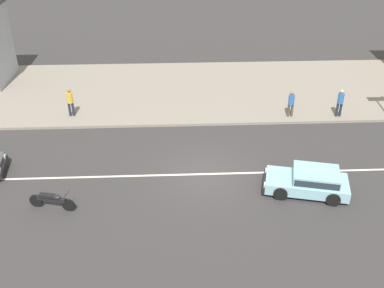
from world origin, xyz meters
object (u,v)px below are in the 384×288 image
Objects in this scene: motorcycle_1 at (52,200)px; pedestrian_mid_kerb at (340,101)px; pedestrian_near_clock at (70,100)px; hatchback_pale_blue_0 at (310,181)px; pedestrian_by_shop at (291,102)px.

pedestrian_mid_kerb reaches higher than motorcycle_1.
pedestrian_near_clock is at bearing 177.14° from pedestrian_mid_kerb.
pedestrian_near_clock reaches higher than motorcycle_1.
pedestrian_near_clock reaches higher than hatchback_pale_blue_0.
pedestrian_mid_kerb is 1.07× the size of pedestrian_by_shop.
pedestrian_by_shop is at bearing -2.98° from pedestrian_near_clock.
hatchback_pale_blue_0 is 7.91m from pedestrian_mid_kerb.
hatchback_pale_blue_0 is at bearing -117.33° from pedestrian_mid_kerb.
pedestrian_near_clock is at bearing 95.10° from motorcycle_1.
pedestrian_near_clock is 1.02× the size of pedestrian_mid_kerb.
pedestrian_by_shop is (11.77, 7.80, 0.61)m from motorcycle_1.
motorcycle_1 is 8.51m from pedestrian_near_clock.
motorcycle_1 is 1.28× the size of pedestrian_by_shop.
pedestrian_near_clock is (-0.75, 8.45, 0.70)m from motorcycle_1.
pedestrian_mid_kerb is (15.30, -0.76, -0.02)m from pedestrian_near_clock.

